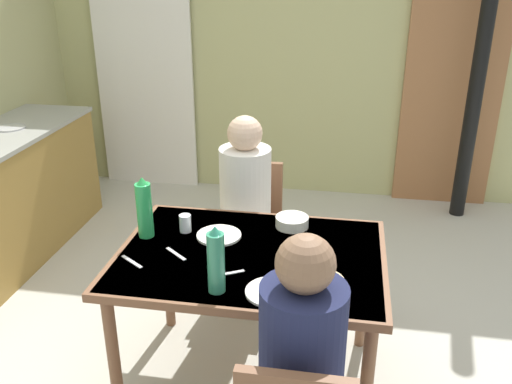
{
  "coord_description": "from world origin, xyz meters",
  "views": [
    {
      "loc": [
        0.57,
        -2.23,
        2.02
      ],
      "look_at": [
        0.17,
        0.13,
        1.0
      ],
      "focal_mm": 38.49,
      "sensor_mm": 36.0,
      "label": 1
    }
  ],
  "objects_px": {
    "water_bottle_green_near": "(144,209)",
    "water_bottle_green_far": "(216,261)",
    "dining_table": "(251,268)",
    "chair_far_diner": "(249,223)",
    "person_near_diner": "(302,346)",
    "person_far_diner": "(245,190)",
    "serving_bowl_center": "(292,222)"
  },
  "relations": [
    {
      "from": "person_far_diner",
      "to": "serving_bowl_center",
      "type": "xyz_separation_m",
      "value": [
        0.31,
        -0.36,
        -0.01
      ]
    },
    {
      "from": "chair_far_diner",
      "to": "person_far_diner",
      "type": "bearing_deg",
      "value": 90.0
    },
    {
      "from": "water_bottle_green_far",
      "to": "water_bottle_green_near",
      "type": "bearing_deg",
      "value": 137.68
    },
    {
      "from": "dining_table",
      "to": "chair_far_diner",
      "type": "distance_m",
      "value": 0.84
    },
    {
      "from": "person_far_diner",
      "to": "water_bottle_green_far",
      "type": "relative_size",
      "value": 2.57
    },
    {
      "from": "chair_far_diner",
      "to": "water_bottle_green_near",
      "type": "height_order",
      "value": "water_bottle_green_near"
    },
    {
      "from": "serving_bowl_center",
      "to": "person_near_diner",
      "type": "bearing_deg",
      "value": -81.71
    },
    {
      "from": "water_bottle_green_near",
      "to": "dining_table",
      "type": "bearing_deg",
      "value": -9.27
    },
    {
      "from": "dining_table",
      "to": "chair_far_diner",
      "type": "relative_size",
      "value": 1.44
    },
    {
      "from": "water_bottle_green_near",
      "to": "water_bottle_green_far",
      "type": "xyz_separation_m",
      "value": [
        0.46,
        -0.42,
        -0.01
      ]
    },
    {
      "from": "dining_table",
      "to": "water_bottle_green_near",
      "type": "xyz_separation_m",
      "value": [
        -0.54,
        0.09,
        0.23
      ]
    },
    {
      "from": "dining_table",
      "to": "person_far_diner",
      "type": "xyz_separation_m",
      "value": [
        -0.15,
        0.67,
        0.11
      ]
    },
    {
      "from": "person_near_diner",
      "to": "water_bottle_green_far",
      "type": "height_order",
      "value": "person_near_diner"
    },
    {
      "from": "chair_far_diner",
      "to": "dining_table",
      "type": "bearing_deg",
      "value": 100.84
    },
    {
      "from": "water_bottle_green_near",
      "to": "serving_bowl_center",
      "type": "bearing_deg",
      "value": 17.56
    },
    {
      "from": "water_bottle_green_near",
      "to": "water_bottle_green_far",
      "type": "relative_size",
      "value": 1.04
    },
    {
      "from": "person_near_diner",
      "to": "chair_far_diner",
      "type": "bearing_deg",
      "value": 107.24
    },
    {
      "from": "water_bottle_green_near",
      "to": "serving_bowl_center",
      "type": "distance_m",
      "value": 0.75
    },
    {
      "from": "chair_far_diner",
      "to": "serving_bowl_center",
      "type": "height_order",
      "value": "chair_far_diner"
    },
    {
      "from": "chair_far_diner",
      "to": "person_far_diner",
      "type": "height_order",
      "value": "person_far_diner"
    },
    {
      "from": "chair_far_diner",
      "to": "person_near_diner",
      "type": "xyz_separation_m",
      "value": [
        0.46,
        -1.47,
        0.28
      ]
    },
    {
      "from": "water_bottle_green_far",
      "to": "serving_bowl_center",
      "type": "height_order",
      "value": "water_bottle_green_far"
    },
    {
      "from": "water_bottle_green_near",
      "to": "serving_bowl_center",
      "type": "height_order",
      "value": "water_bottle_green_near"
    },
    {
      "from": "water_bottle_green_far",
      "to": "serving_bowl_center",
      "type": "relative_size",
      "value": 1.76
    },
    {
      "from": "dining_table",
      "to": "water_bottle_green_far",
      "type": "bearing_deg",
      "value": -104.15
    },
    {
      "from": "dining_table",
      "to": "water_bottle_green_near",
      "type": "bearing_deg",
      "value": 170.73
    },
    {
      "from": "person_near_diner",
      "to": "water_bottle_green_far",
      "type": "bearing_deg",
      "value": 138.8
    },
    {
      "from": "chair_far_diner",
      "to": "serving_bowl_center",
      "type": "distance_m",
      "value": 0.65
    },
    {
      "from": "dining_table",
      "to": "person_near_diner",
      "type": "relative_size",
      "value": 1.63
    },
    {
      "from": "person_far_diner",
      "to": "person_near_diner",
      "type": "bearing_deg",
      "value": 108.88
    },
    {
      "from": "dining_table",
      "to": "person_near_diner",
      "type": "bearing_deg",
      "value": -65.6
    },
    {
      "from": "person_far_diner",
      "to": "serving_bowl_center",
      "type": "distance_m",
      "value": 0.48
    }
  ]
}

